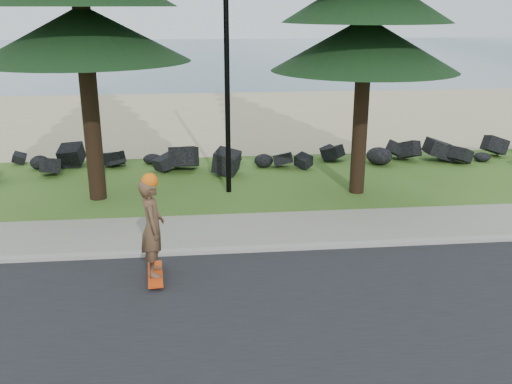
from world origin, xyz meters
TOP-DOWN VIEW (x-y plane):
  - ground at (0.00, 0.00)m, footprint 160.00×160.00m
  - road at (0.00, -4.50)m, footprint 160.00×7.00m
  - kerb at (0.00, -0.90)m, footprint 160.00×0.20m
  - sidewalk at (0.00, 0.20)m, footprint 160.00×2.00m
  - beach_sand at (0.00, 14.50)m, footprint 160.00×15.00m
  - ocean at (0.00, 51.00)m, footprint 160.00×58.00m
  - seawall_boulders at (0.00, 5.60)m, footprint 60.00×2.40m
  - lamp_post at (0.00, 3.20)m, footprint 0.25×0.14m
  - skateboarder at (-1.69, -1.97)m, footprint 0.49×1.12m

SIDE VIEW (x-z plane):
  - ground at x=0.00m, z-range 0.00..0.00m
  - seawall_boulders at x=0.00m, z-range -0.55..0.55m
  - ocean at x=0.00m, z-range 0.00..0.01m
  - beach_sand at x=0.00m, z-range 0.00..0.01m
  - road at x=0.00m, z-range 0.00..0.02m
  - sidewalk at x=0.00m, z-range 0.00..0.08m
  - kerb at x=0.00m, z-range 0.00..0.10m
  - skateboarder at x=-1.69m, z-range 0.01..2.06m
  - lamp_post at x=0.00m, z-range 0.06..8.20m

